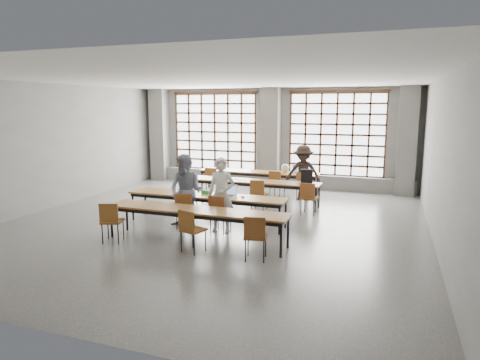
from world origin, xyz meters
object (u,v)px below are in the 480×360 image
(chair_mid_left, at_px, (192,187))
(chair_front_right, at_px, (219,210))
(chair_near_mid, at_px, (190,227))
(student_female, at_px, (186,192))
(desk_row_a, at_px, (258,173))
(laptop_back, at_px, (298,171))
(chair_near_left, at_px, (111,218))
(student_back, at_px, (303,173))
(chair_near_right, at_px, (255,233))
(red_pouch, at_px, (112,219))
(chair_mid_centre, at_px, (258,192))
(desk_row_d, at_px, (196,212))
(desk_row_c, at_px, (206,197))
(chair_back_mid, at_px, (276,182))
(laptop_front, at_px, (229,193))
(chair_front_left, at_px, (185,207))
(backpack, at_px, (307,176))
(green_box, at_px, (206,192))
(desk_row_b, at_px, (252,183))
(student_male, at_px, (221,195))
(chair_back_left, at_px, (212,178))
(chair_back_right, at_px, (303,183))
(phone, at_px, (212,196))
(mouse, at_px, (243,197))
(plastic_bag, at_px, (285,168))

(chair_mid_left, bearing_deg, chair_front_right, -52.20)
(chair_near_mid, xyz_separation_m, student_female, (-0.87, 1.55, 0.35))
(desk_row_a, relative_size, laptop_back, 8.76)
(chair_near_left, distance_m, student_back, 6.33)
(chair_near_right, distance_m, red_pouch, 3.22)
(chair_near_right, xyz_separation_m, laptop_back, (-0.51, 6.19, 0.25))
(chair_mid_centre, xyz_separation_m, chair_near_left, (-2.09, -3.73, 0.00))
(desk_row_d, bearing_deg, student_back, 75.53)
(desk_row_d, relative_size, red_pouch, 20.00)
(chair_front_right, bearing_deg, desk_row_c, 133.16)
(chair_back_mid, relative_size, laptop_front, 2.37)
(chair_front_left, height_order, chair_front_right, same)
(desk_row_a, xyz_separation_m, desk_row_c, (-0.08, -4.03, 0.00))
(desk_row_c, relative_size, chair_back_mid, 4.55)
(desk_row_a, height_order, backpack, backpack)
(green_box, bearing_deg, chair_front_right, -47.94)
(green_box, bearing_deg, chair_back_mid, 74.65)
(chair_mid_centre, relative_size, chair_near_mid, 1.00)
(desk_row_b, relative_size, laptop_front, 10.79)
(chair_front_left, height_order, student_male, student_male)
(desk_row_a, relative_size, chair_near_mid, 4.55)
(laptop_back, distance_m, green_box, 4.31)
(desk_row_b, height_order, student_male, student_male)
(desk_row_b, xyz_separation_m, desk_row_c, (-0.41, -2.30, 0.00))
(laptop_front, bearing_deg, chair_back_left, 119.63)
(desk_row_b, distance_m, desk_row_c, 2.34)
(desk_row_c, xyz_separation_m, chair_back_right, (1.69, 3.40, -0.13))
(chair_mid_centre, relative_size, laptop_front, 2.37)
(phone, bearing_deg, laptop_front, 29.42)
(chair_front_left, bearing_deg, mouse, 26.25)
(backpack, height_order, plastic_bag, backpack)
(chair_near_right, relative_size, laptop_back, 1.93)
(chair_near_left, relative_size, laptop_front, 2.37)
(desk_row_c, distance_m, plastic_bag, 4.20)
(chair_back_mid, bearing_deg, student_female, -106.58)
(desk_row_c, distance_m, phone, 0.22)
(desk_row_c, height_order, student_male, student_male)
(desk_row_c, bearing_deg, green_box, 122.01)
(chair_mid_left, height_order, chair_front_right, same)
(laptop_front, bearing_deg, green_box, -177.16)
(chair_mid_left, xyz_separation_m, plastic_bag, (2.17, 2.41, 0.34))
(laptop_front, distance_m, phone, 0.43)
(laptop_front, bearing_deg, desk_row_d, -95.76)
(mouse, bearing_deg, chair_near_right, -64.73)
(student_male, distance_m, student_female, 0.90)
(chair_back_mid, bearing_deg, student_male, -93.84)
(backpack, bearing_deg, chair_near_right, -103.91)
(desk_row_c, bearing_deg, desk_row_a, 88.91)
(phone, bearing_deg, desk_row_a, 91.43)
(laptop_front, distance_m, mouse, 0.42)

